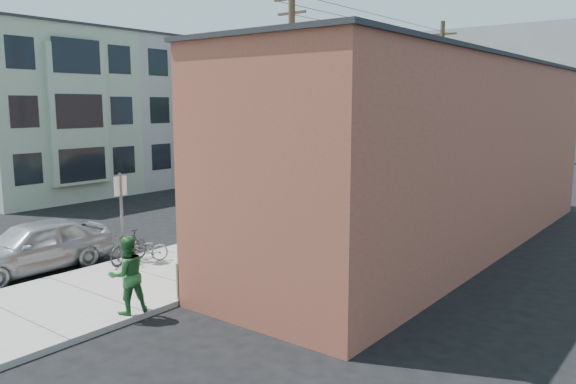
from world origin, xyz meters
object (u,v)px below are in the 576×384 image
Objects in this scene: parked_bike_a at (129,247)px; patron_grey at (216,242)px; utility_pole_near at (291,96)px; tree_leafy_far at (463,89)px; parked_bike_b at (143,250)px; tree_leafy_mid at (423,95)px; car_2 at (302,192)px; parking_meter_near at (190,220)px; bus at (405,149)px; sign_post at (121,209)px; car_1 at (229,210)px; parking_meter_far at (336,188)px; cyclist at (271,212)px; car_0 at (33,246)px; tree_bare at (325,147)px; car_3 at (357,178)px; patio_chair_a at (224,260)px; patio_chair_b at (247,256)px; patron_green at (127,275)px.

patron_grey is at bearing 9.17° from parked_bike_a.
tree_leafy_far is (0.41, 18.35, 0.63)m from utility_pole_near.
parked_bike_b is (0.61, -8.33, -4.84)m from utility_pole_near.
tree_leafy_mid is 10.50m from car_2.
bus reaches higher than parking_meter_near.
sign_post reaches higher than car_1.
parking_meter_far is at bearing -150.30° from patron_grey.
cyclist is (1.24, -2.81, -4.42)m from utility_pole_near.
sign_post is 3.32m from patron_grey.
utility_pole_near is 0.89× the size of bus.
parking_meter_near is at bearing 132.61° from parked_bike_b.
sign_post is 1.65× the size of parked_bike_a.
parked_bike_a is at bearing 47.73° from car_0.
tree_bare is at bearing -150.52° from patron_grey.
bus reaches higher than car_3.
tree_leafy_far reaches higher than parking_meter_far.
parking_meter_near is at bearing -90.00° from parking_meter_far.
patio_chair_a is 0.76m from patio_chair_b.
parking_meter_far is (0.00, 9.50, 0.00)m from parking_meter_near.
patio_chair_a is (3.61, -1.97, -0.39)m from parking_meter_near.
parked_bike_b is 3.22m from car_0.
parking_meter_far is at bearing 23.69° from car_2.
tree_bare is (0.55, -1.85, 2.18)m from parking_meter_far.
parked_bike_a is (0.29, -8.60, -4.75)m from utility_pole_near.
parking_meter_far is 6.20m from car_1.
patio_chair_a is 5.89m from car_0.
car_0 reaches higher than car_1.
tree_leafy_far reaches higher than car_1.
utility_pole_near is 11.36× the size of patio_chair_b.
parked_bike_a reaches higher than parked_bike_b.
car_1 is at bearing -115.60° from tree_bare.
car_3 is 0.51× the size of bus.
tree_bare reaches higher than parking_meter_near.
bus is at bearing 86.84° from parked_bike_a.
car_3 is at bearing 103.21° from utility_pole_near.
utility_pole_near reaches higher than car_0.
tree_leafy_far is at bearing -97.63° from cyclist.
patio_chair_a is at bearing -70.55° from car_2.
patron_grey is (3.12, -1.80, 0.02)m from parking_meter_near.
bus is (-3.52, 18.31, 0.78)m from car_2.
tree_bare is 3.23× the size of patron_green.
car_3 is at bearing 96.76° from sign_post.
parking_meter_far reaches higher than patio_chair_b.
patron_green is 5.44m from car_0.
car_1 is (-1.45, 3.48, -0.33)m from parking_meter_near.
utility_pole_near is 2.13× the size of car_0.
tree_leafy_far is at bearing -160.06° from patron_grey.
sign_post is 1.63× the size of patron_grey.
parked_bike_a is 17.85m from car_3.
car_1 is 23.79m from bus.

